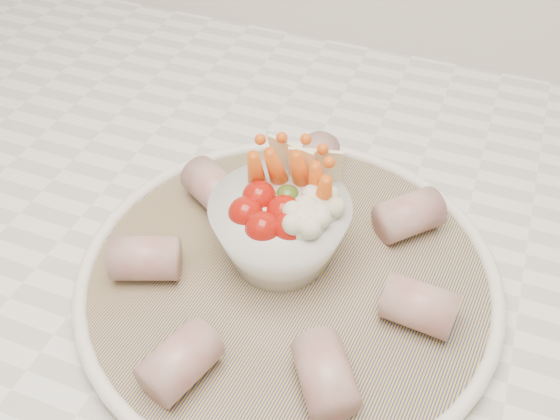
% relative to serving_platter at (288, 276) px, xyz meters
% --- Properties ---
extents(serving_platter, '(0.38, 0.38, 0.02)m').
position_rel_serving_platter_xyz_m(serving_platter, '(0.00, 0.00, 0.00)').
color(serving_platter, navy).
rests_on(serving_platter, kitchen_counter).
extents(veggie_bowl, '(0.11, 0.11, 0.10)m').
position_rel_serving_platter_xyz_m(veggie_bowl, '(-0.01, 0.02, 0.04)').
color(veggie_bowl, white).
rests_on(veggie_bowl, serving_platter).
extents(cured_meat_rolls, '(0.28, 0.30, 0.04)m').
position_rel_serving_platter_xyz_m(cured_meat_rolls, '(-0.00, 0.00, 0.02)').
color(cured_meat_rolls, '#A1494A').
rests_on(cured_meat_rolls, serving_platter).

